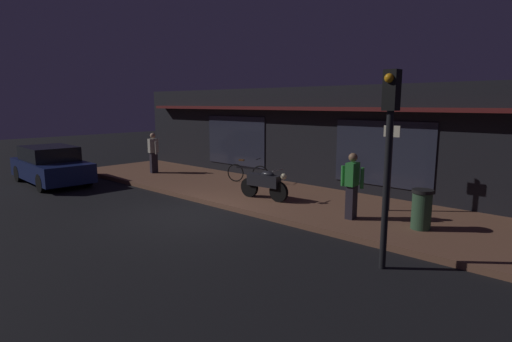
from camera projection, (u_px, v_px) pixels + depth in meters
ground_plane at (190, 214)px, 11.14m from camera, size 60.00×60.00×0.00m
sidewalk_slab at (262, 194)px, 13.32m from camera, size 18.00×4.00×0.15m
storefront_building at (320, 136)px, 15.50m from camera, size 18.00×3.30×3.60m
motorcycle at (265, 183)px, 12.17m from camera, size 1.70×0.55×0.97m
bicycle_parked at (248, 173)px, 14.79m from camera, size 1.58×0.63×0.91m
person_photographer at (153, 152)px, 16.80m from camera, size 0.62×0.40×1.67m
person_bystander at (352, 184)px, 10.06m from camera, size 0.61×0.39×1.67m
sign_post at (390, 161)px, 10.75m from camera, size 0.44×0.09×2.40m
trash_bin at (422, 209)px, 9.29m from camera, size 0.48×0.48×0.93m
traffic_light_pole at (389, 135)px, 7.09m from camera, size 0.24×0.33×3.60m
parked_car_near at (51, 165)px, 15.32m from camera, size 4.19×1.97×1.42m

